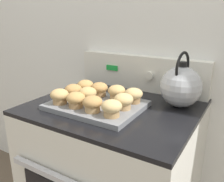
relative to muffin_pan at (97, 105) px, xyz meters
name	(u,v)px	position (x,y,z in m)	size (l,w,h in m)	color
wall_back	(146,31)	(0.05, 0.41, 0.30)	(8.00, 0.05, 2.40)	silver
control_panel	(141,73)	(0.05, 0.36, 0.08)	(0.74, 0.07, 0.19)	silver
muffin_pan	(97,105)	(0.00, 0.00, 0.00)	(0.40, 0.31, 0.02)	slate
muffin_r0_c0	(60,96)	(-0.14, -0.09, 0.05)	(0.08, 0.08, 0.07)	#A37A4C
muffin_r0_c1	(76,99)	(-0.05, -0.09, 0.05)	(0.08, 0.08, 0.07)	#A37A4C
muffin_r0_c2	(92,104)	(0.04, -0.09, 0.05)	(0.08, 0.08, 0.07)	tan
muffin_r0_c3	(112,108)	(0.13, -0.09, 0.05)	(0.08, 0.08, 0.07)	tan
muffin_r1_c0	(73,91)	(-0.13, 0.00, 0.05)	(0.08, 0.08, 0.07)	tan
muffin_r1_c1	(88,94)	(-0.05, 0.00, 0.05)	(0.08, 0.08, 0.07)	tan
muffin_r1_c3	(124,101)	(0.14, 0.00, 0.05)	(0.08, 0.08, 0.07)	tan
muffin_r2_c0	(85,86)	(-0.13, 0.09, 0.05)	(0.08, 0.08, 0.07)	tan
muffin_r2_c1	(99,89)	(-0.05, 0.09, 0.05)	(0.08, 0.08, 0.07)	#A37A4C
muffin_r2_c2	(116,92)	(0.04, 0.09, 0.05)	(0.08, 0.08, 0.07)	tan
muffin_r2_c3	(134,95)	(0.14, 0.09, 0.05)	(0.08, 0.08, 0.07)	#A37A4C
tea_kettle	(181,86)	(0.31, 0.21, 0.09)	(0.18, 0.22, 0.25)	#ADAFB5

